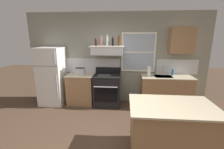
% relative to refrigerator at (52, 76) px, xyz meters
% --- Properties ---
extents(ground_plane, '(16.00, 16.00, 0.00)m').
position_rel_refrigerator_xyz_m(ground_plane, '(1.90, -1.84, -0.85)').
color(ground_plane, '#4C3828').
extents(back_wall, '(5.40, 0.11, 2.70)m').
position_rel_refrigerator_xyz_m(back_wall, '(1.93, 0.39, 0.50)').
color(back_wall, gray).
rests_on(back_wall, ground_plane).
extents(refrigerator, '(0.70, 0.72, 1.70)m').
position_rel_refrigerator_xyz_m(refrigerator, '(0.00, 0.00, 0.00)').
color(refrigerator, white).
rests_on(refrigerator, ground_plane).
extents(counter_left_of_stove, '(0.79, 0.63, 0.91)m').
position_rel_refrigerator_xyz_m(counter_left_of_stove, '(0.85, 0.06, -0.39)').
color(counter_left_of_stove, '#9E754C').
rests_on(counter_left_of_stove, ground_plane).
extents(toaster, '(0.30, 0.20, 0.19)m').
position_rel_refrigerator_xyz_m(toaster, '(0.83, 0.07, 0.16)').
color(toaster, silver).
rests_on(toaster, counter_left_of_stove).
extents(stove_range, '(0.76, 0.69, 1.09)m').
position_rel_refrigerator_xyz_m(stove_range, '(1.65, 0.02, -0.39)').
color(stove_range, black).
rests_on(stove_range, ground_plane).
extents(range_hood_shelf, '(0.96, 0.52, 0.24)m').
position_rel_refrigerator_xyz_m(range_hood_shelf, '(1.65, 0.12, 0.77)').
color(range_hood_shelf, silver).
extents(bottle_brown_stout, '(0.06, 0.06, 0.22)m').
position_rel_refrigerator_xyz_m(bottle_brown_stout, '(1.33, 0.10, 0.99)').
color(bottle_brown_stout, '#381E0F').
rests_on(bottle_brown_stout, range_hood_shelf).
extents(bottle_rose_pink, '(0.07, 0.07, 0.29)m').
position_rel_refrigerator_xyz_m(bottle_rose_pink, '(1.48, 0.13, 1.02)').
color(bottle_rose_pink, '#C67F84').
rests_on(bottle_rose_pink, range_hood_shelf).
extents(bottle_clear_tall, '(0.06, 0.06, 0.31)m').
position_rel_refrigerator_xyz_m(bottle_clear_tall, '(1.65, 0.12, 1.02)').
color(bottle_clear_tall, silver).
rests_on(bottle_clear_tall, range_hood_shelf).
extents(bottle_balsamic_dark, '(0.06, 0.06, 0.26)m').
position_rel_refrigerator_xyz_m(bottle_balsamic_dark, '(1.81, 0.12, 1.00)').
color(bottle_balsamic_dark, black).
rests_on(bottle_balsamic_dark, range_hood_shelf).
extents(bottle_amber_wine, '(0.07, 0.07, 0.31)m').
position_rel_refrigerator_xyz_m(bottle_amber_wine, '(1.99, 0.16, 1.03)').
color(bottle_amber_wine, brown).
rests_on(bottle_amber_wine, range_hood_shelf).
extents(counter_right_with_sink, '(1.43, 0.63, 0.91)m').
position_rel_refrigerator_xyz_m(counter_right_with_sink, '(3.35, 0.06, -0.39)').
color(counter_right_with_sink, '#9E754C').
rests_on(counter_right_with_sink, ground_plane).
extents(sink_faucet, '(0.03, 0.17, 0.28)m').
position_rel_refrigerator_xyz_m(sink_faucet, '(3.25, 0.16, 0.23)').
color(sink_faucet, silver).
rests_on(sink_faucet, counter_right_with_sink).
extents(paper_towel_roll, '(0.11, 0.11, 0.27)m').
position_rel_refrigerator_xyz_m(paper_towel_roll, '(2.85, 0.06, 0.19)').
color(paper_towel_roll, white).
rests_on(paper_towel_roll, counter_right_with_sink).
extents(dish_soap_bottle, '(0.06, 0.06, 0.18)m').
position_rel_refrigerator_xyz_m(dish_soap_bottle, '(3.53, 0.16, 0.15)').
color(dish_soap_bottle, blue).
rests_on(dish_soap_bottle, counter_right_with_sink).
extents(kitchen_island, '(1.40, 0.90, 0.91)m').
position_rel_refrigerator_xyz_m(kitchen_island, '(2.95, -1.87, -0.39)').
color(kitchen_island, '#9E754C').
rests_on(kitchen_island, ground_plane).
extents(upper_cabinet_right, '(0.64, 0.32, 0.70)m').
position_rel_refrigerator_xyz_m(upper_cabinet_right, '(3.70, 0.20, 1.05)').
color(upper_cabinet_right, '#9E754C').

